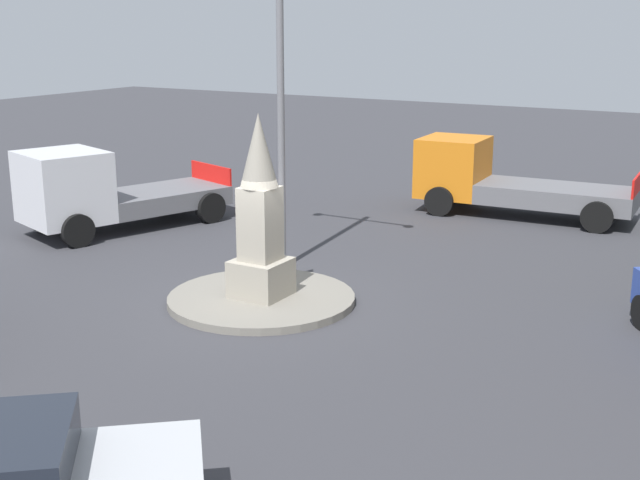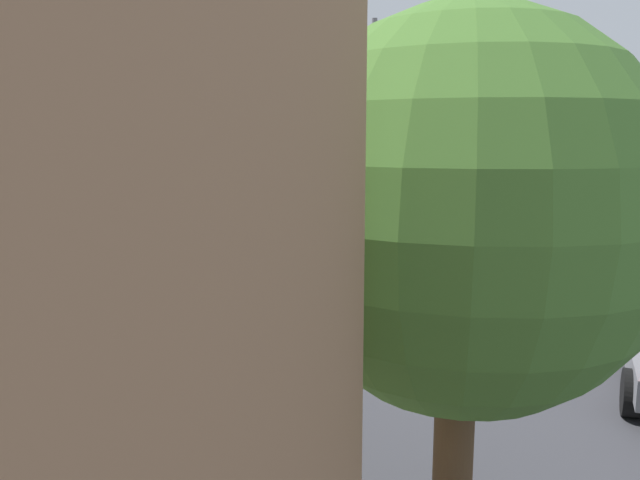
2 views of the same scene
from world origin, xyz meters
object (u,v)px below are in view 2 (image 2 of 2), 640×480
tree_near_wall (462,214)px  car_blue_passing (143,380)px  streetlamp (373,136)px  monument (289,241)px  car_white_waiting (216,240)px  car_silver_near_island (34,264)px  truck_white_parked_right (436,237)px

tree_near_wall → car_blue_passing: bearing=76.6°
streetlamp → car_blue_passing: bearing=176.7°
monument → tree_near_wall: (-9.65, -7.29, 2.29)m
car_white_waiting → car_silver_near_island: size_ratio=1.04×
streetlamp → car_silver_near_island: bearing=107.3°
car_blue_passing → tree_near_wall: tree_near_wall is taller
truck_white_parked_right → tree_near_wall: bearing=-164.3°
car_white_waiting → monument: bearing=-126.4°
car_white_waiting → streetlamp: bearing=-111.8°
monument → car_silver_near_island: bearing=105.7°
car_silver_near_island → truck_white_parked_right: bearing=-49.7°
streetlamp → truck_white_parked_right: 7.04m
monument → car_silver_near_island: (-2.29, 8.17, -1.00)m
car_silver_near_island → tree_near_wall: tree_near_wall is taller
monument → streetlamp: 3.96m
car_silver_near_island → truck_white_parked_right: size_ratio=0.74×
streetlamp → tree_near_wall: (-10.61, -5.02, -0.80)m
car_blue_passing → tree_near_wall: 6.58m
truck_white_parked_right → car_blue_passing: bearing=176.6°
car_silver_near_island → car_blue_passing: car_blue_passing is taller
monument → streetlamp: streetlamp is taller
monument → car_blue_passing: bearing=-168.3°
monument → truck_white_parked_right: size_ratio=0.62×
monument → car_blue_passing: monument is taller
streetlamp → tree_near_wall: size_ratio=1.32×
monument → streetlamp: (0.96, -2.27, 3.10)m
car_silver_near_island → car_white_waiting: bearing=-22.4°
car_silver_near_island → truck_white_parked_right: (9.17, -10.81, 0.31)m
car_blue_passing → tree_near_wall: (-1.32, -5.56, 3.26)m
car_white_waiting → car_silver_near_island: car_white_waiting is taller
car_blue_passing → tree_near_wall: bearing=-103.4°
car_blue_passing → truck_white_parked_right: (15.21, -0.92, 0.28)m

